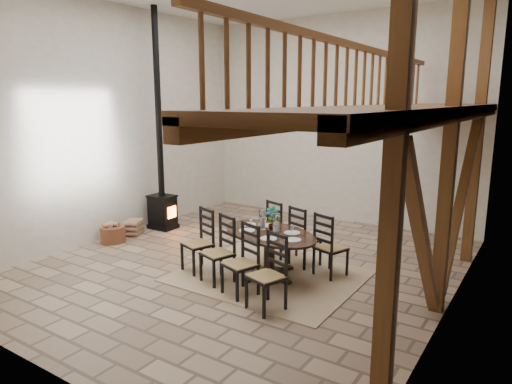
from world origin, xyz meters
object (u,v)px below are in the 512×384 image
Objects in this scene: dining_table at (265,255)px; log_stack at (134,227)px; log_basket at (113,233)px; wood_stove at (161,181)px.

dining_table is 3.87m from log_stack.
log_stack is (-0.05, 0.62, -0.02)m from log_basket.
dining_table is 3.94m from wood_stove.
dining_table reaches higher than log_stack.
log_stack is at bearing -105.24° from wood_stove.
log_basket is (-3.78, -0.10, -0.22)m from dining_table.
dining_table is 3.79m from log_basket.
wood_stove is 9.23× the size of log_stack.
dining_table is 5.07× the size of log_basket.
dining_table is at bearing -7.70° from log_stack.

